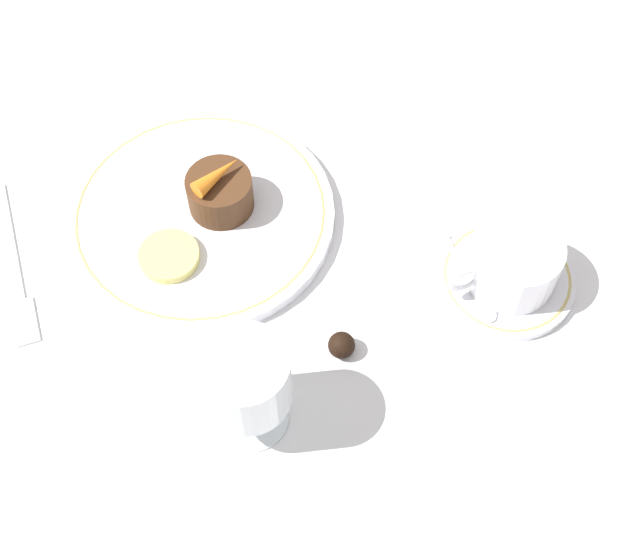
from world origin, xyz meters
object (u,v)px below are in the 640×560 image
object	(u,v)px
fork	(17,278)
wine_glass	(246,383)
dinner_plate	(201,215)
dessert_cake	(221,192)
coffee_cup	(514,262)

from	to	relation	value
fork	wine_glass	bearing A→B (deg)	126.22
dinner_plate	fork	bearing A→B (deg)	-0.07
dinner_plate	dessert_cake	bearing A→B (deg)	-179.13
dessert_cake	dinner_plate	bearing A→B (deg)	0.87
dinner_plate	dessert_cake	size ratio (longest dim) A/B	4.10
coffee_cup	wine_glass	bearing A→B (deg)	7.88
dinner_plate	wine_glass	xyz separation A→B (m)	(0.03, 0.22, 0.07)
dinner_plate	fork	distance (m)	0.19
dinner_plate	dessert_cake	xyz separation A→B (m)	(-0.02, -0.00, 0.03)
dinner_plate	coffee_cup	xyz separation A→B (m)	(-0.25, 0.18, 0.03)
coffee_cup	dessert_cake	distance (m)	0.29
coffee_cup	dessert_cake	world-z (taller)	coffee_cup
coffee_cup	fork	distance (m)	0.48
dessert_cake	fork	bearing A→B (deg)	0.04
dinner_plate	wine_glass	size ratio (longest dim) A/B	2.42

